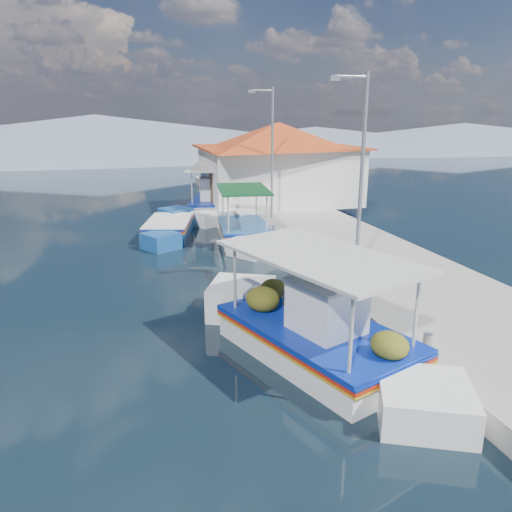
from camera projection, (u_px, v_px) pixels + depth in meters
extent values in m
plane|color=black|center=(227.00, 331.00, 12.53)|extent=(160.00, 160.00, 0.00)
cube|color=#A6A39B|center=(339.00, 246.00, 19.52)|extent=(5.00, 44.00, 0.50)
cylinder|color=#A5A8AD|center=(428.00, 340.00, 10.54)|extent=(0.20, 0.20, 0.30)
cylinder|color=#A5A8AD|center=(332.00, 271.00, 15.17)|extent=(0.20, 0.20, 0.30)
cylinder|color=#A5A8AD|center=(274.00, 229.00, 20.72)|extent=(0.20, 0.20, 0.30)
cylinder|color=#A5A8AD|center=(241.00, 204.00, 26.27)|extent=(0.20, 0.20, 0.30)
cube|color=white|center=(315.00, 347.00, 11.13)|extent=(3.72, 5.07, 1.00)
cube|color=white|center=(311.00, 295.00, 13.98)|extent=(2.21, 2.21, 1.10)
cube|color=white|center=(322.00, 426.00, 8.33)|extent=(2.15, 2.15, 0.94)
cube|color=#0B2798|center=(316.00, 329.00, 11.00)|extent=(3.83, 5.22, 0.06)
cube|color=red|center=(316.00, 332.00, 11.03)|extent=(3.83, 5.22, 0.05)
cube|color=gold|center=(316.00, 335.00, 11.05)|extent=(3.83, 5.22, 0.04)
cube|color=#0B2798|center=(316.00, 326.00, 10.98)|extent=(3.84, 5.19, 0.05)
cube|color=brown|center=(316.00, 327.00, 10.99)|extent=(3.52, 4.92, 0.05)
cube|color=white|center=(318.00, 309.00, 10.53)|extent=(1.66, 1.72, 1.15)
cube|color=silver|center=(319.00, 283.00, 10.36)|extent=(1.80, 1.85, 0.06)
cylinder|color=beige|center=(278.00, 265.00, 12.65)|extent=(0.07, 0.07, 1.68)
cylinder|color=beige|center=(350.00, 267.00, 12.52)|extent=(0.07, 0.07, 1.68)
cylinder|color=beige|center=(271.00, 327.00, 8.99)|extent=(0.07, 0.07, 1.68)
cylinder|color=beige|center=(373.00, 331.00, 8.85)|extent=(0.07, 0.07, 1.68)
cube|color=silver|center=(319.00, 256.00, 10.52)|extent=(3.83, 5.11, 0.07)
ellipsoid|color=#464D14|center=(297.00, 291.00, 12.34)|extent=(0.80, 0.88, 0.60)
ellipsoid|color=#464D14|center=(325.00, 287.00, 12.80)|extent=(0.67, 0.74, 0.50)
ellipsoid|color=#464D14|center=(332.00, 357.00, 9.09)|extent=(0.71, 0.79, 0.54)
sphere|color=red|center=(362.00, 286.00, 11.29)|extent=(0.42, 0.42, 0.42)
cube|color=white|center=(244.00, 235.00, 21.43)|extent=(2.41, 3.86, 0.93)
cube|color=white|center=(225.00, 222.00, 23.55)|extent=(1.97, 1.97, 1.03)
cube|color=white|center=(265.00, 248.00, 19.34)|extent=(1.92, 1.92, 0.88)
cube|color=#0B2798|center=(244.00, 226.00, 21.30)|extent=(2.48, 3.97, 0.06)
cube|color=red|center=(244.00, 227.00, 21.33)|extent=(2.48, 3.97, 0.05)
cube|color=gold|center=(244.00, 229.00, 21.35)|extent=(2.48, 3.97, 0.04)
cube|color=#184D91|center=(243.00, 224.00, 21.28)|extent=(2.50, 3.94, 0.05)
cube|color=brown|center=(244.00, 225.00, 21.29)|extent=(2.24, 3.76, 0.05)
cylinder|color=beige|center=(215.00, 203.00, 22.13)|extent=(0.07, 0.07, 1.56)
cylinder|color=beige|center=(247.00, 200.00, 22.71)|extent=(0.07, 0.07, 1.56)
cylinder|color=beige|center=(239.00, 215.00, 19.43)|extent=(0.07, 0.07, 1.56)
cylinder|color=beige|center=(275.00, 212.00, 20.02)|extent=(0.07, 0.07, 1.56)
cube|color=#0E4620|center=(243.00, 189.00, 20.85)|extent=(2.51, 3.87, 0.07)
cube|color=#184D91|center=(169.00, 231.00, 22.14)|extent=(2.58, 3.72, 0.94)
cube|color=#184D91|center=(153.00, 220.00, 23.98)|extent=(1.76, 1.76, 1.04)
cube|color=#184D91|center=(188.00, 242.00, 20.32)|extent=(1.71, 1.71, 0.89)
cube|color=#0B2798|center=(169.00, 222.00, 22.01)|extent=(2.65, 3.83, 0.06)
cube|color=red|center=(169.00, 224.00, 22.04)|extent=(2.65, 3.83, 0.05)
cube|color=gold|center=(169.00, 225.00, 22.06)|extent=(2.65, 3.83, 0.04)
cube|color=white|center=(169.00, 220.00, 22.00)|extent=(2.66, 3.80, 0.05)
cube|color=brown|center=(169.00, 221.00, 22.00)|extent=(2.42, 3.62, 0.05)
cube|color=white|center=(215.00, 209.00, 27.20)|extent=(3.52, 4.91, 1.04)
cube|color=white|center=(191.00, 199.00, 29.54)|extent=(2.24, 2.24, 1.15)
cube|color=white|center=(241.00, 218.00, 24.90)|extent=(2.18, 2.18, 0.99)
cube|color=#0B2798|center=(214.00, 200.00, 27.07)|extent=(3.63, 5.05, 0.07)
cube|color=red|center=(214.00, 202.00, 27.09)|extent=(3.63, 5.05, 0.05)
cube|color=gold|center=(214.00, 203.00, 27.11)|extent=(3.63, 5.05, 0.04)
cube|color=#0B2798|center=(214.00, 199.00, 27.05)|extent=(3.64, 5.02, 0.05)
cube|color=brown|center=(214.00, 199.00, 27.05)|extent=(3.32, 4.77, 0.05)
cube|color=white|center=(217.00, 189.00, 26.62)|extent=(1.64, 1.74, 1.21)
cube|color=silver|center=(217.00, 178.00, 26.44)|extent=(1.78, 1.88, 0.07)
cylinder|color=beige|center=(184.00, 181.00, 27.83)|extent=(0.08, 0.08, 1.75)
cylinder|color=beige|center=(213.00, 179.00, 28.78)|extent=(0.08, 0.08, 1.75)
cylinder|color=beige|center=(215.00, 189.00, 24.83)|extent=(0.08, 0.08, 1.75)
cylinder|color=beige|center=(246.00, 186.00, 25.79)|extent=(0.08, 0.08, 1.75)
cube|color=silver|center=(214.00, 167.00, 26.56)|extent=(3.63, 4.94, 0.08)
cube|color=white|center=(278.00, 175.00, 27.43)|extent=(8.00, 6.00, 3.00)
cube|color=#C6411B|center=(278.00, 147.00, 26.99)|extent=(8.64, 6.48, 0.10)
pyramid|color=#C6411B|center=(278.00, 135.00, 26.81)|extent=(10.49, 10.49, 1.40)
cube|color=brown|center=(212.00, 190.00, 25.63)|extent=(0.06, 1.00, 2.00)
cube|color=#0B2798|center=(203.00, 173.00, 27.77)|extent=(0.06, 1.20, 0.90)
cylinder|color=#A5A8AD|center=(361.00, 178.00, 14.57)|extent=(0.12, 0.12, 6.00)
cylinder|color=#A5A8AD|center=(351.00, 76.00, 13.64)|extent=(1.00, 0.08, 0.08)
cube|color=#A5A8AD|center=(335.00, 78.00, 13.53)|extent=(0.30, 0.14, 0.14)
cylinder|color=#A5A8AD|center=(272.00, 154.00, 22.90)|extent=(0.12, 0.12, 6.00)
cylinder|color=#A5A8AD|center=(262.00, 90.00, 21.97)|extent=(1.00, 0.08, 0.08)
cube|color=#A5A8AD|center=(251.00, 91.00, 21.85)|extent=(0.30, 0.14, 0.14)
cone|color=slate|center=(96.00, 137.00, 62.37)|extent=(96.00, 96.00, 5.50)
cone|color=slate|center=(315.00, 140.00, 70.27)|extent=(76.80, 76.80, 3.80)
cone|color=slate|center=(463.00, 137.00, 76.59)|extent=(89.60, 89.60, 4.20)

